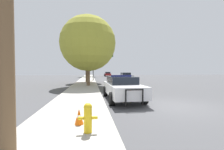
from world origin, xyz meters
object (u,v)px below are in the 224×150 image
tree_sidewalk_far (88,63)px  tree_sidewalk_mid (87,52)px  car_background_distant (108,74)px  tree_sidewalk_near (88,43)px  car_background_oncoming (126,76)px  fire_hydrant (88,117)px  traffic_light (101,60)px  police_car (122,87)px  traffic_cone (79,116)px

tree_sidewalk_far → tree_sidewalk_mid: tree_sidewalk_mid is taller
car_background_distant → tree_sidewalk_near: tree_sidewalk_near is taller
car_background_oncoming → tree_sidewalk_far: tree_sidewalk_far is taller
fire_hydrant → traffic_light: 22.98m
traffic_light → tree_sidewalk_far: bearing=98.7°
car_background_oncoming → police_car: bearing=75.1°
car_background_distant → tree_sidewalk_far: 7.73m
car_background_distant → car_background_oncoming: (1.36, -19.17, 0.02)m
traffic_light → tree_sidewalk_mid: 4.88m
car_background_oncoming → tree_sidewalk_far: (-7.24, 15.45, 3.35)m
tree_sidewalk_near → tree_sidewalk_mid: tree_sidewalk_near is taller
tree_sidewalk_mid → traffic_cone: (0.20, -17.82, -4.27)m
car_background_distant → car_background_oncoming: 19.22m
traffic_cone → car_background_distant: bearing=82.4°
fire_hydrant → car_background_distant: 43.10m
police_car → fire_hydrant: police_car is taller
police_car → traffic_light: bearing=-90.7°
fire_hydrant → tree_sidewalk_mid: 18.95m
police_car → fire_hydrant: 5.61m
police_car → tree_sidewalk_near: (-2.27, 8.01, 4.16)m
traffic_light → traffic_cone: traffic_light is taller
traffic_cone → car_background_oncoming: bearing=73.1°
car_background_oncoming → traffic_cone: size_ratio=8.85×
police_car → tree_sidewalk_mid: tree_sidewalk_mid is taller
police_car → traffic_cone: (-2.35, -4.53, -0.41)m
traffic_light → tree_sidewalk_far: size_ratio=0.81×
car_background_oncoming → tree_sidewalk_far: 17.38m
traffic_cone → tree_sidewalk_far: bearing=90.4°
fire_hydrant → tree_sidewalk_far: bearing=90.9°
police_car → tree_sidewalk_mid: bearing=-80.3°
tree_sidewalk_mid → traffic_light: bearing=60.0°
police_car → traffic_cone: size_ratio=10.11×
tree_sidewalk_far → fire_hydrant: bearing=-89.1°
tree_sidewalk_near → traffic_cone: (-0.08, -12.54, -4.58)m
police_car → tree_sidewalk_far: 34.10m
car_background_distant → car_background_oncoming: size_ratio=0.94×
traffic_light → car_background_distant: size_ratio=1.27×
tree_sidewalk_mid → traffic_cone: bearing=-89.4°
fire_hydrant → tree_sidewalk_near: (-0.22, 13.23, 4.39)m
fire_hydrant → tree_sidewalk_far: (-0.59, 39.05, 3.56)m
car_background_distant → car_background_oncoming: bearing=-86.6°
tree_sidewalk_far → traffic_light: bearing=-81.3°
tree_sidewalk_far → traffic_cone: size_ratio=12.99×
car_background_distant → tree_sidewalk_mid: (-5.79, -24.27, 3.89)m
car_background_distant → tree_sidewalk_mid: bearing=-104.1°
car_background_oncoming → tree_sidewalk_near: tree_sidewalk_near is taller
traffic_light → car_background_oncoming: size_ratio=1.19×
car_background_distant → tree_sidewalk_mid: tree_sidewalk_mid is taller
police_car → tree_sidewalk_mid: 14.06m
traffic_light → tree_sidewalk_near: (-2.13, -9.44, 1.12)m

